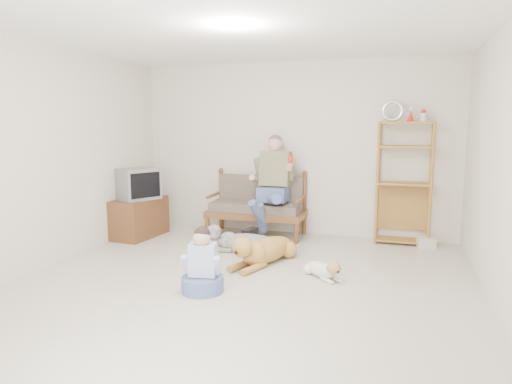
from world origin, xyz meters
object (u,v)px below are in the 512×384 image
(tv_stand, at_px, (139,218))
(golden_retriever, at_px, (263,250))
(etagere, at_px, (404,182))
(loveseat, at_px, (258,204))

(tv_stand, xyz_separation_m, golden_retriever, (2.24, -0.77, -0.13))
(etagere, xyz_separation_m, golden_retriever, (-1.66, -1.55, -0.74))
(etagere, bearing_deg, tv_stand, -168.73)
(etagere, bearing_deg, loveseat, -177.07)
(tv_stand, bearing_deg, loveseat, 26.54)
(loveseat, xyz_separation_m, tv_stand, (-1.73, -0.67, -0.19))
(etagere, height_order, golden_retriever, etagere)
(loveseat, relative_size, etagere, 0.73)
(loveseat, distance_m, golden_retriever, 1.55)
(loveseat, height_order, golden_retriever, loveseat)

